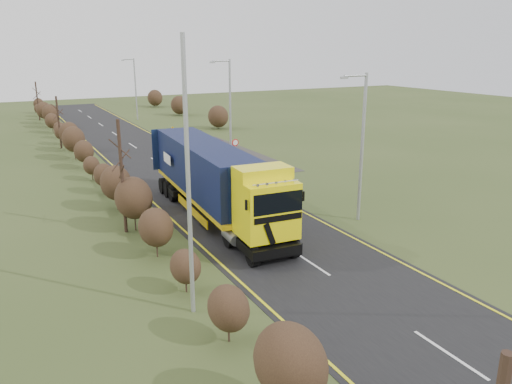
{
  "coord_description": "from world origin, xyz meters",
  "views": [
    {
      "loc": [
        -12.02,
        -21.45,
        9.53
      ],
      "look_at": [
        0.32,
        1.99,
        1.83
      ],
      "focal_mm": 35.0,
      "sensor_mm": 36.0,
      "label": 1
    }
  ],
  "objects": [
    {
      "name": "layby",
      "position": [
        6.5,
        20.0,
        0.01
      ],
      "size": [
        6.0,
        18.0,
        0.02
      ],
      "primitive_type": "cube",
      "color": "#33302D",
      "rests_on": "ground"
    },
    {
      "name": "ground",
      "position": [
        0.0,
        0.0,
        0.0
      ],
      "size": [
        160.0,
        160.0,
        0.0
      ],
      "primitive_type": "plane",
      "color": "#36471E",
      "rests_on": "ground"
    },
    {
      "name": "left_pole",
      "position": [
        -6.32,
        -5.56,
        5.0
      ],
      "size": [
        0.16,
        0.16,
        10.0
      ],
      "primitive_type": "cylinder",
      "color": "#9EA0A3",
      "rests_on": "ground"
    },
    {
      "name": "car_blue_sedan",
      "position": [
        5.83,
        26.02,
        0.72
      ],
      "size": [
        3.43,
        4.58,
        1.44
      ],
      "primitive_type": "imported",
      "rotation": [
        0.0,
        0.0,
        2.65
      ],
      "color": "#0A0D38",
      "rests_on": "ground"
    },
    {
      "name": "lane_markings",
      "position": [
        0.0,
        9.69,
        0.03
      ],
      "size": [
        7.52,
        116.0,
        0.01
      ],
      "color": "yellow",
      "rests_on": "road"
    },
    {
      "name": "car_red_hatchback",
      "position": [
        5.68,
        21.0,
        0.71
      ],
      "size": [
        2.53,
        4.45,
        1.43
      ],
      "primitive_type": "imported",
      "rotation": [
        0.0,
        0.0,
        3.35
      ],
      "color": "maroon",
      "rests_on": "ground"
    },
    {
      "name": "warning_board",
      "position": [
        4.2,
        27.88,
        1.0
      ],
      "size": [
        0.64,
        0.11,
        1.68
      ],
      "color": "#9EA0A3",
      "rests_on": "ground"
    },
    {
      "name": "road",
      "position": [
        0.0,
        10.0,
        0.01
      ],
      "size": [
        8.0,
        120.0,
        0.02
      ],
      "primitive_type": "cube",
      "color": "black",
      "rests_on": "ground"
    },
    {
      "name": "hedgerow",
      "position": [
        -6.0,
        7.89,
        1.62
      ],
      "size": [
        2.24,
        102.04,
        6.05
      ],
      "color": "#321F16",
      "rests_on": "ground"
    },
    {
      "name": "speed_sign",
      "position": [
        5.6,
        15.76,
        1.5
      ],
      "size": [
        0.6,
        0.1,
        2.17
      ],
      "color": "#9EA0A3",
      "rests_on": "ground"
    },
    {
      "name": "streetlight_far",
      "position": [
        5.32,
        46.46,
        4.44
      ],
      "size": [
        1.73,
        0.18,
        8.11
      ],
      "color": "#9EA0A3",
      "rests_on": "ground"
    },
    {
      "name": "streetlight_mid",
      "position": [
        5.7,
        17.09,
        4.72
      ],
      "size": [
        1.83,
        0.18,
        8.59
      ],
      "color": "#9EA0A3",
      "rests_on": "ground"
    },
    {
      "name": "streetlight_near",
      "position": [
        5.71,
        -0.19,
        4.52
      ],
      "size": [
        1.76,
        0.18,
        8.24
      ],
      "color": "#9EA0A3",
      "rests_on": "ground"
    },
    {
      "name": "lorry",
      "position": [
        -1.42,
        3.95,
        2.43
      ],
      "size": [
        3.37,
        15.52,
        4.29
      ],
      "rotation": [
        0.0,
        0.0,
        -0.06
      ],
      "color": "black",
      "rests_on": "ground"
    }
  ]
}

